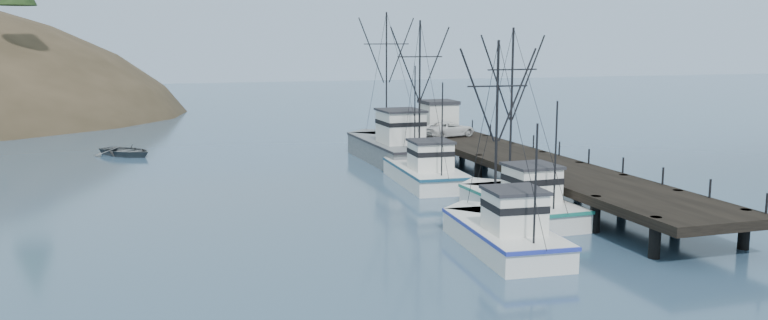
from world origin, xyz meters
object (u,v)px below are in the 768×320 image
at_px(work_vessel, 392,147).
at_px(pier_shed, 438,116).
at_px(trawler_mid, 501,232).
at_px(pickup_truck, 449,129).
at_px(trawler_near, 517,202).
at_px(trawler_far, 423,171).
at_px(pier, 511,158).
at_px(motorboat, 126,156).

relative_size(work_vessel, pier_shed, 4.78).
distance_m(trawler_mid, pickup_truck, 27.66).
relative_size(trawler_near, trawler_far, 0.94).
height_order(trawler_near, work_vessel, work_vessel).
height_order(pier, trawler_near, trawler_near).
bearing_deg(trawler_mid, pier_shed, 74.27).
relative_size(trawler_far, work_vessel, 0.78).
height_order(work_vessel, pickup_truck, work_vessel).
height_order(trawler_far, pickup_truck, trawler_far).
bearing_deg(trawler_far, work_vessel, 85.36).
xyz_separation_m(pier, motorboat, (-27.33, 20.86, -1.69)).
distance_m(pier_shed, pickup_truck, 4.12).
bearing_deg(work_vessel, trawler_far, -94.64).
bearing_deg(pier_shed, trawler_near, -100.65).
bearing_deg(trawler_near, pickup_truck, 78.98).
bearing_deg(trawler_near, trawler_far, 98.42).
distance_m(pier, trawler_near, 11.36).
distance_m(pier, pier_shed, 14.24).
bearing_deg(trawler_mid, trawler_far, 82.43).
relative_size(trawler_far, pickup_truck, 2.49).
relative_size(pier, pickup_truck, 9.18).
height_order(trawler_mid, trawler_far, trawler_far).
distance_m(work_vessel, pickup_truck, 5.12).
xyz_separation_m(trawler_mid, pier_shed, (8.57, 30.43, 2.60)).
bearing_deg(motorboat, pickup_truck, -63.92).
bearing_deg(trawler_mid, trawler_near, 56.48).
bearing_deg(pier_shed, trawler_far, -115.60).
xyz_separation_m(pier, trawler_mid, (-8.75, -16.29, -0.87)).
bearing_deg(trawler_near, pier, 65.14).
bearing_deg(work_vessel, pier, -62.59).
bearing_deg(pickup_truck, work_vessel, 62.64).
relative_size(trawler_far, pier_shed, 3.73).
bearing_deg(trawler_far, pier, -9.30).
bearing_deg(trawler_far, trawler_mid, -97.57).
bearing_deg(pier, pier_shed, 90.70).
relative_size(pier, work_vessel, 2.87).
height_order(pier, work_vessel, work_vessel).
height_order(pier, pickup_truck, pickup_truck).
height_order(trawler_mid, motorboat, trawler_mid).
distance_m(pier_shed, motorboat, 28.18).
distance_m(trawler_near, trawler_mid, 7.21).
xyz_separation_m(pier, pickup_truck, (-0.79, 10.14, 0.97)).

